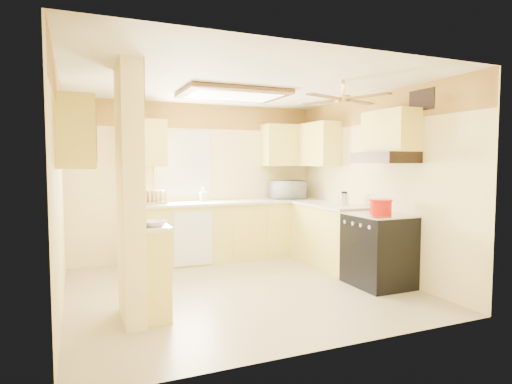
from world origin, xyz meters
name	(u,v)px	position (x,y,z in m)	size (l,w,h in m)	color
floor	(240,289)	(0.00, 0.00, 0.00)	(4.00, 4.00, 0.00)	tan
ceiling	(239,84)	(0.00, 0.00, 2.50)	(4.00, 4.00, 0.00)	white
wall_back	(198,181)	(0.00, 1.90, 1.25)	(4.00, 4.00, 0.00)	#FFE99B
wall_front	(322,201)	(0.00, -1.90, 1.25)	(4.00, 4.00, 0.00)	#FFE99B
wall_left	(59,192)	(-2.00, 0.00, 1.25)	(3.80, 3.80, 0.00)	#FFE99B
wall_right	(373,185)	(2.00, 0.00, 1.25)	(3.80, 3.80, 0.00)	#FFE99B
wallpaper_border	(198,116)	(0.00, 1.88, 2.30)	(4.00, 0.02, 0.40)	gold
partition_column	(130,194)	(-1.35, -0.55, 1.25)	(0.20, 0.70, 2.50)	#FFE99B
partition_ledge	(154,273)	(-1.13, -0.55, 0.45)	(0.25, 0.55, 0.90)	#FFEA6D
ledge_top	(153,226)	(-1.13, -0.55, 0.92)	(0.28, 0.58, 0.04)	white
lower_cabinets_back	(233,231)	(0.50, 1.60, 0.45)	(3.00, 0.60, 0.90)	#FFEA6D
lower_cabinets_right	(330,236)	(1.70, 0.60, 0.45)	(0.60, 1.40, 0.90)	#FFEA6D
countertop_back	(234,202)	(0.50, 1.59, 0.92)	(3.04, 0.64, 0.04)	white
countertop_right	(330,205)	(1.69, 0.60, 0.92)	(0.64, 1.44, 0.04)	white
dishwasher_panel	(193,239)	(-0.25, 1.29, 0.43)	(0.58, 0.02, 0.80)	white
window	(183,163)	(-0.25, 1.89, 1.55)	(0.92, 0.02, 1.02)	white
upper_cab_back_left	(146,143)	(-0.85, 1.72, 1.85)	(0.60, 0.35, 0.70)	#FFEA6D
upper_cab_back_right	(288,145)	(1.55, 1.72, 1.85)	(0.90, 0.35, 0.70)	#FFEA6D
upper_cab_right	(316,145)	(1.82, 1.25, 1.85)	(0.35, 1.00, 0.70)	#FFEA6D
upper_cab_left_wall	(75,133)	(-1.82, -0.25, 1.85)	(0.35, 0.75, 0.70)	#FFEA6D
upper_cab_over_stove	(391,131)	(1.82, -0.55, 1.95)	(0.35, 0.76, 0.52)	#FFEA6D
stove	(378,250)	(1.67, -0.55, 0.46)	(0.68, 0.77, 0.92)	black
range_hood	(385,158)	(1.74, -0.55, 1.62)	(0.50, 0.76, 0.14)	black
poster_menu	(141,133)	(-1.24, -0.55, 1.85)	(0.02, 0.42, 0.57)	black
poster_nashville	(142,199)	(-1.24, -0.55, 1.20)	(0.02, 0.42, 0.57)	black
ceiling_light_panel	(233,94)	(0.10, 0.50, 2.46)	(1.35, 0.95, 0.06)	brown
ceiling_fan	(343,99)	(1.00, -0.70, 2.29)	(1.15, 1.15, 0.26)	gold
vent_grate	(422,100)	(1.98, -0.90, 2.30)	(0.02, 0.40, 0.25)	black
microwave	(287,190)	(1.49, 1.63, 1.10)	(0.56, 0.38, 0.31)	white
bowl	(154,224)	(-1.15, -0.68, 0.97)	(0.23, 0.23, 0.06)	white
dutch_oven	(381,207)	(1.65, -0.61, 1.01)	(0.28, 0.28, 0.19)	red
kettle	(344,199)	(1.73, 0.29, 1.03)	(0.13, 0.13, 0.20)	silver
dish_rack	(154,199)	(-0.77, 1.58, 1.01)	(0.37, 0.28, 0.20)	tan
utensil_crock	(203,196)	(0.03, 1.71, 1.02)	(0.12, 0.12, 0.23)	white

